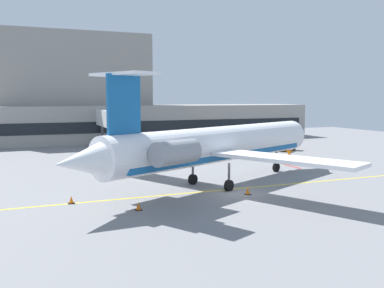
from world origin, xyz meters
TOP-DOWN VIEW (x-y plane):
  - ground at (0.00, 0.00)m, footprint 120.00×120.00m
  - terminal_building at (-1.96, 46.35)m, footprint 72.34×12.09m
  - jet_bridge_west at (-3.36, 30.85)m, footprint 2.40×16.87m
  - regional_jet at (-0.36, 3.22)m, footprint 28.82×24.29m
  - baggage_tug at (13.39, 19.80)m, footprint 3.91×3.65m
  - pushback_tractor at (20.02, 22.26)m, footprint 3.96×3.68m
  - fuel_tank at (11.77, 29.29)m, footprint 7.16×2.55m
  - marshaller at (12.72, 11.23)m, footprint 0.83×0.34m
  - safety_cone_alpha at (0.65, -0.57)m, footprint 0.47×0.47m
  - safety_cone_bravo at (-12.48, 1.64)m, footprint 0.47×0.47m
  - safety_cone_charlie at (-8.51, -1.93)m, footprint 0.47×0.47m

SIDE VIEW (x-z plane):
  - ground at x=0.00m, z-range -0.10..0.00m
  - safety_cone_alpha at x=0.65m, z-range -0.03..0.52m
  - safety_cone_bravo at x=-12.48m, z-range -0.03..0.52m
  - safety_cone_charlie at x=-8.51m, z-range -0.03..0.52m
  - baggage_tug at x=13.39m, z-range -0.08..1.90m
  - pushback_tractor at x=20.02m, z-range -0.08..1.92m
  - marshaller at x=12.72m, z-range 0.02..1.98m
  - fuel_tank at x=11.77m, z-range 0.15..2.31m
  - regional_jet at x=-0.36m, z-range -1.05..8.14m
  - jet_bridge_west at x=-3.36m, z-range 1.52..7.31m
  - terminal_building at x=-1.96m, z-range -3.11..15.54m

